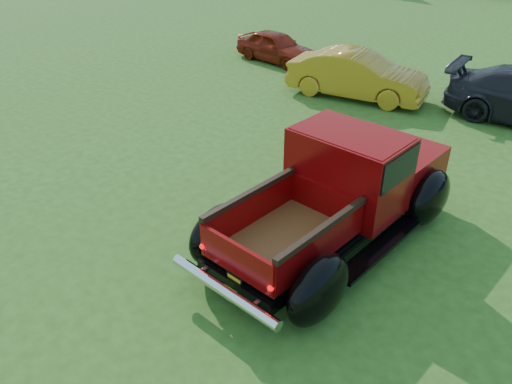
% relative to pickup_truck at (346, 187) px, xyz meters
% --- Properties ---
extents(ground, '(120.00, 120.00, 0.00)m').
position_rel_pickup_truck_xyz_m(ground, '(-0.82, -1.51, -1.01)').
color(ground, '#2F4E16').
rests_on(ground, ground).
extents(pickup_truck, '(3.22, 5.94, 2.13)m').
position_rel_pickup_truck_xyz_m(pickup_truck, '(0.00, 0.00, 0.00)').
color(pickup_truck, black).
rests_on(pickup_truck, ground).
extents(show_car_red, '(3.60, 1.82, 1.17)m').
position_rel_pickup_truck_xyz_m(show_car_red, '(-7.68, 8.90, -0.42)').
color(show_car_red, maroon).
rests_on(show_car_red, ground).
extents(show_car_yellow, '(4.64, 2.16, 1.47)m').
position_rel_pickup_truck_xyz_m(show_car_yellow, '(-3.26, 7.09, -0.27)').
color(show_car_yellow, '#B57D18').
rests_on(show_car_yellow, ground).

